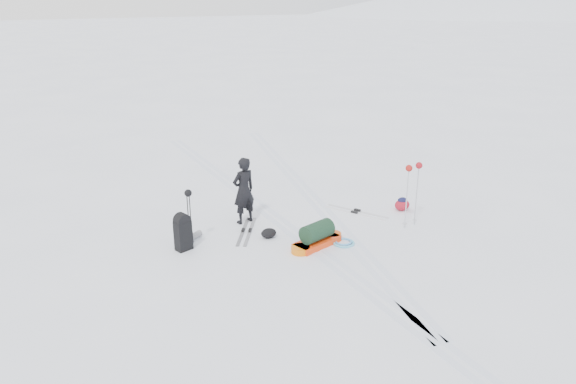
# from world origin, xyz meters

# --- Properties ---
(ground) EXTENTS (200.00, 200.00, 0.00)m
(ground) POSITION_xyz_m (0.00, 0.00, 0.00)
(ground) COLOR white
(ground) RESTS_ON ground
(snow_hill_backdrop) EXTENTS (359.50, 192.00, 162.45)m
(snow_hill_backdrop) POSITION_xyz_m (62.69, 84.02, -69.02)
(snow_hill_backdrop) COLOR white
(snow_hill_backdrop) RESTS_ON ground
(ski_tracks) EXTENTS (3.38, 17.97, 0.01)m
(ski_tracks) POSITION_xyz_m (0.61, 0.88, 0.00)
(ski_tracks) COLOR silver
(ski_tracks) RESTS_ON ground
(skier) EXTENTS (0.66, 0.53, 1.59)m
(skier) POSITION_xyz_m (-0.81, 0.89, 0.80)
(skier) COLOR black
(skier) RESTS_ON ground
(pulk_sled) EXTENTS (1.45, 0.86, 0.53)m
(pulk_sled) POSITION_xyz_m (0.19, -0.94, 0.20)
(pulk_sled) COLOR #EB3B0D
(pulk_sled) RESTS_ON ground
(expedition_rucksack) EXTENTS (0.73, 0.78, 0.83)m
(expedition_rucksack) POSITION_xyz_m (-2.44, 0.06, 0.38)
(expedition_rucksack) COLOR black
(expedition_rucksack) RESTS_ON ground
(ski_poles_black) EXTENTS (0.16, 0.17, 1.28)m
(ski_poles_black) POSITION_xyz_m (-2.29, 0.15, 1.05)
(ski_poles_black) COLOR black
(ski_poles_black) RESTS_ON ground
(ski_poles_silver) EXTENTS (0.48, 0.23, 1.53)m
(ski_poles_silver) POSITION_xyz_m (2.62, -0.87, 1.28)
(ski_poles_silver) COLOR silver
(ski_poles_silver) RESTS_ON ground
(touring_skis_grey) EXTENTS (0.96, 1.52, 0.06)m
(touring_skis_grey) POSITION_xyz_m (-0.95, 0.36, 0.01)
(touring_skis_grey) COLOR #9C9EA5
(touring_skis_grey) RESTS_ON ground
(touring_skis_white) EXTENTS (1.12, 1.52, 0.06)m
(touring_skis_white) POSITION_xyz_m (1.91, 0.37, 0.01)
(touring_skis_white) COLOR silver
(touring_skis_white) RESTS_ON ground
(rope_coil) EXTENTS (0.53, 0.53, 0.06)m
(rope_coil) POSITION_xyz_m (0.77, -1.09, 0.03)
(rope_coil) COLOR #59BBDA
(rope_coil) RESTS_ON ground
(small_daypack) EXTENTS (0.39, 0.30, 0.34)m
(small_daypack) POSITION_xyz_m (3.04, 0.04, 0.16)
(small_daypack) COLOR maroon
(small_daypack) RESTS_ON ground
(thermos_pair) EXTENTS (0.26, 0.17, 0.26)m
(thermos_pair) POSITION_xyz_m (-2.22, 1.32, 0.12)
(thermos_pair) COLOR slate
(thermos_pair) RESTS_ON ground
(stuff_sack) EXTENTS (0.41, 0.35, 0.22)m
(stuff_sack) POSITION_xyz_m (-0.61, -0.15, 0.11)
(stuff_sack) COLOR black
(stuff_sack) RESTS_ON ground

